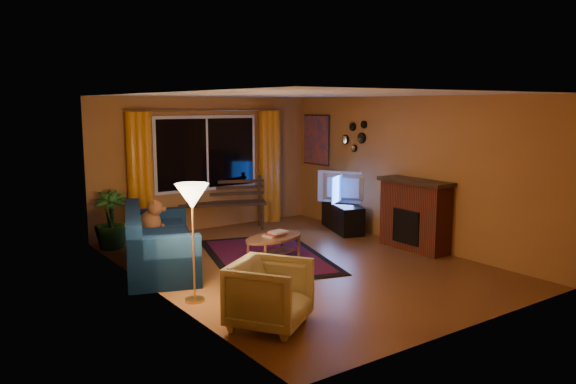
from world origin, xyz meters
TOP-DOWN VIEW (x-y plane):
  - floor at (0.00, 0.00)m, footprint 4.50×6.00m
  - ceiling at (0.00, 0.00)m, footprint 4.50×6.00m
  - wall_back at (0.00, 3.01)m, footprint 4.50×0.02m
  - wall_left at (-2.26, 0.00)m, footprint 0.02×6.00m
  - wall_right at (2.26, 0.00)m, footprint 0.02×6.00m
  - window at (0.00, 2.94)m, footprint 2.00×0.02m
  - curtain_rod at (0.00, 2.90)m, footprint 3.20×0.03m
  - curtain_left at (-1.35, 2.88)m, footprint 0.36×0.36m
  - curtain_right at (1.35, 2.88)m, footprint 0.36×0.36m
  - bench at (0.20, 2.75)m, footprint 1.71×1.11m
  - potted_plant at (-2.00, 2.55)m, footprint 0.67×0.67m
  - sofa at (-1.79, 0.97)m, footprint 1.59×2.35m
  - dog at (-1.74, 1.45)m, footprint 0.31×0.41m
  - armchair at (-1.68, -1.75)m, footprint 1.04×1.03m
  - floor_lamp at (-2.00, -0.57)m, footprint 0.26×0.26m
  - rug at (-0.19, 0.61)m, footprint 2.37×3.03m
  - coffee_table at (-0.21, 0.37)m, footprint 1.20×1.20m
  - tv_console at (2.00, 1.35)m, footprint 0.81×1.30m
  - television at (2.00, 1.35)m, footprint 0.69×0.95m
  - fireplace at (2.05, -0.40)m, footprint 0.40×1.20m
  - mirror_cluster at (2.21, 1.30)m, footprint 0.06×0.60m
  - painting at (2.22, 2.45)m, footprint 0.04×0.76m

SIDE VIEW (x-z plane):
  - floor at x=0.00m, z-range -0.02..0.00m
  - rug at x=-0.19m, z-range 0.00..0.02m
  - coffee_table at x=-0.21m, z-range 0.00..0.38m
  - bench at x=0.20m, z-range 0.00..0.50m
  - tv_console at x=2.00m, z-range 0.00..0.51m
  - armchair at x=-1.68m, z-range 0.00..0.79m
  - sofa at x=-1.79m, z-range 0.00..0.88m
  - potted_plant at x=-2.00m, z-range 0.00..0.96m
  - fireplace at x=2.05m, z-range 0.00..1.10m
  - dog at x=-1.74m, z-range 0.43..0.86m
  - floor_lamp at x=-2.00m, z-range 0.00..1.43m
  - television at x=2.00m, z-range 0.51..1.12m
  - curtain_left at x=-1.35m, z-range 0.00..2.24m
  - curtain_right at x=1.35m, z-range 0.00..2.24m
  - wall_back at x=0.00m, z-range 0.00..2.50m
  - wall_left at x=-2.26m, z-range 0.00..2.50m
  - wall_right at x=2.26m, z-range 0.00..2.50m
  - window at x=0.00m, z-range 0.80..2.10m
  - painting at x=2.22m, z-range 1.17..2.13m
  - mirror_cluster at x=2.21m, z-range 1.52..2.08m
  - curtain_rod at x=0.00m, z-range 2.23..2.27m
  - ceiling at x=0.00m, z-range 2.50..2.52m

